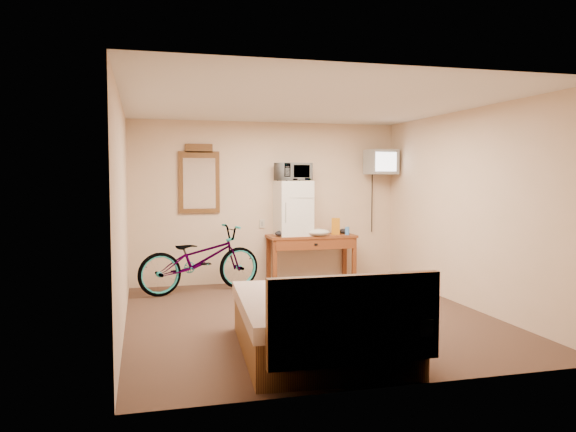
# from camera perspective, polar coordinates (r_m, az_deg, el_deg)

# --- Properties ---
(room) EXTENTS (4.60, 4.64, 2.50)m
(room) POSITION_cam_1_polar(r_m,az_deg,el_deg) (6.56, 2.17, 0.48)
(room) COLOR #432D21
(room) RESTS_ON ground
(desk) EXTENTS (1.37, 0.53, 0.75)m
(desk) POSITION_cam_1_polar(r_m,az_deg,el_deg) (8.71, 2.44, -2.74)
(desk) COLOR brown
(desk) RESTS_ON floor
(mini_fridge) EXTENTS (0.53, 0.52, 0.84)m
(mini_fridge) POSITION_cam_1_polar(r_m,az_deg,el_deg) (8.64, 0.53, 0.81)
(mini_fridge) COLOR white
(mini_fridge) RESTS_ON desk
(microwave) EXTENTS (0.57, 0.46, 0.28)m
(microwave) POSITION_cam_1_polar(r_m,az_deg,el_deg) (8.63, 0.54, 4.51)
(microwave) COLOR white
(microwave) RESTS_ON mini_fridge
(snack_bag) EXTENTS (0.15, 0.11, 0.26)m
(snack_bag) POSITION_cam_1_polar(r_m,az_deg,el_deg) (8.81, 4.86, -1.04)
(snack_bag) COLOR orange
(snack_bag) RESTS_ON desk
(blue_cup) EXTENTS (0.07, 0.07, 0.12)m
(blue_cup) POSITION_cam_1_polar(r_m,az_deg,el_deg) (8.81, 6.03, -1.50)
(blue_cup) COLOR #468FF0
(blue_cup) RESTS_ON desk
(cloth_cream) EXTENTS (0.35, 0.27, 0.11)m
(cloth_cream) POSITION_cam_1_polar(r_m,az_deg,el_deg) (8.58, 3.10, -1.68)
(cloth_cream) COLOR beige
(cloth_cream) RESTS_ON desk
(cloth_dark_a) EXTENTS (0.26, 0.19, 0.10)m
(cloth_dark_a) POSITION_cam_1_polar(r_m,az_deg,el_deg) (8.48, -0.51, -1.78)
(cloth_dark_a) COLOR black
(cloth_dark_a) RESTS_ON desk
(cloth_dark_b) EXTENTS (0.17, 0.14, 0.08)m
(cloth_dark_b) POSITION_cam_1_polar(r_m,az_deg,el_deg) (8.98, 5.70, -1.54)
(cloth_dark_b) COLOR black
(cloth_dark_b) RESTS_ON desk
(crt_television) EXTENTS (0.48, 0.59, 0.39)m
(crt_television) POSITION_cam_1_polar(r_m,az_deg,el_deg) (9.08, 9.43, 5.43)
(crt_television) COLOR black
(crt_television) RESTS_ON room
(wall_mirror) EXTENTS (0.61, 0.04, 1.04)m
(wall_mirror) POSITION_cam_1_polar(r_m,az_deg,el_deg) (8.58, -9.01, 3.67)
(wall_mirror) COLOR brown
(wall_mirror) RESTS_ON room
(bicycle) EXTENTS (1.91, 1.08, 0.95)m
(bicycle) POSITION_cam_1_polar(r_m,az_deg,el_deg) (8.14, -8.91, -4.36)
(bicycle) COLOR black
(bicycle) RESTS_ON floor
(bed) EXTENTS (1.59, 2.02, 0.90)m
(bed) POSITION_cam_1_polar(r_m,az_deg,el_deg) (5.31, 3.28, -10.79)
(bed) COLOR brown
(bed) RESTS_ON floor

